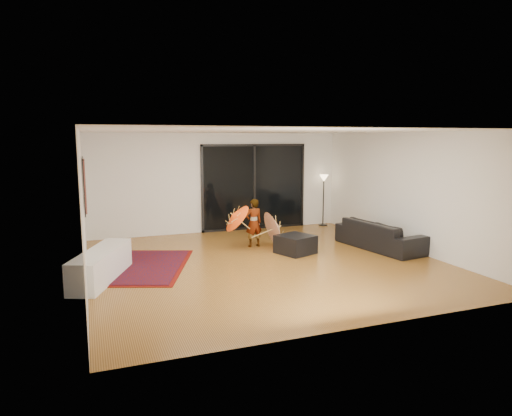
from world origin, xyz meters
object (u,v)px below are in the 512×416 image
media_console (101,265)px  child (254,223)px  sofa (380,235)px  ottoman (295,244)px

media_console → child: size_ratio=1.74×
media_console → child: (3.49, 1.47, 0.30)m
sofa → child: (-2.71, 1.21, 0.25)m
media_console → ottoman: (4.15, 0.53, -0.07)m
ottoman → sofa: bearing=-7.6°
media_console → ottoman: bearing=29.5°
media_console → ottoman: size_ratio=2.80×
sofa → ottoman: (-2.05, 0.27, -0.12)m
sofa → ottoman: sofa is taller
ottoman → child: child is taller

